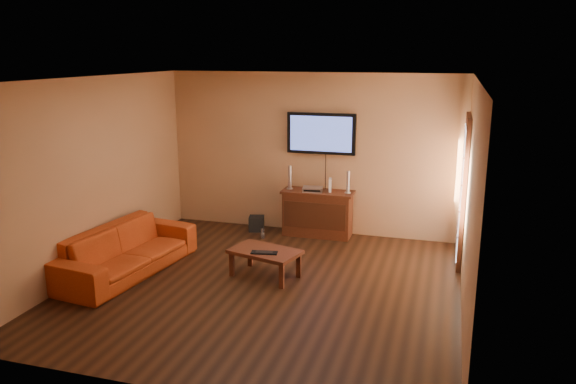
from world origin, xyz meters
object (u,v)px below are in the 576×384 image
at_px(av_receiver, 313,189).
at_px(game_console, 330,185).
at_px(sofa, 126,243).
at_px(bottle, 263,234).
at_px(speaker_left, 290,178).
at_px(speaker_right, 348,183).
at_px(coffee_table, 265,254).
at_px(media_console, 317,213).
at_px(keyboard, 264,252).
at_px(subwoofer, 257,223).
at_px(television, 321,134).

xyz_separation_m(av_receiver, game_console, (0.28, 0.07, 0.07)).
relative_size(sofa, bottle, 11.98).
relative_size(sofa, speaker_left, 5.56).
bearing_deg(speaker_right, av_receiver, -174.60).
distance_m(coffee_table, game_console, 2.11).
xyz_separation_m(sofa, speaker_left, (1.69, 2.37, 0.52)).
relative_size(speaker_right, bottle, 1.98).
height_order(coffee_table, speaker_left, speaker_left).
bearing_deg(bottle, speaker_left, 52.77).
relative_size(speaker_left, speaker_right, 1.09).
relative_size(media_console, coffee_table, 1.14).
bearing_deg(av_receiver, bottle, -161.06).
height_order(coffee_table, bottle, coffee_table).
height_order(sofa, bottle, sofa).
bearing_deg(speaker_left, game_console, 1.35).
xyz_separation_m(av_receiver, bottle, (-0.75, -0.39, -0.72)).
bearing_deg(game_console, av_receiver, -176.24).
distance_m(bottle, keyboard, 1.77).
relative_size(subwoofer, bottle, 1.35).
bearing_deg(keyboard, subwoofer, 112.37).
height_order(speaker_left, speaker_right, speaker_left).
bearing_deg(sofa, speaker_left, -28.18).
xyz_separation_m(media_console, av_receiver, (-0.08, -0.04, 0.42)).
relative_size(coffee_table, sofa, 0.47).
bearing_deg(speaker_right, bottle, -161.48).
relative_size(coffee_table, av_receiver, 3.23).
distance_m(coffee_table, av_receiver, 1.98).
distance_m(television, sofa, 3.58).
relative_size(television, subwoofer, 4.57).
bearing_deg(bottle, av_receiver, 27.47).
relative_size(television, game_console, 5.26).
distance_m(av_receiver, game_console, 0.30).
height_order(speaker_left, game_console, speaker_left).
height_order(television, coffee_table, television).
xyz_separation_m(game_console, keyboard, (-0.44, -2.10, -0.48)).
xyz_separation_m(sofa, game_console, (2.38, 2.38, 0.44)).
distance_m(media_console, subwoofer, 1.11).
bearing_deg(television, av_receiver, -108.44).
height_order(speaker_left, bottle, speaker_left).
bearing_deg(av_receiver, coffee_table, -104.21).
bearing_deg(av_receiver, subwoofer, 171.59).
distance_m(subwoofer, keyboard, 2.21).
height_order(sofa, av_receiver, sofa).
bearing_deg(speaker_left, av_receiver, -7.73).
height_order(sofa, game_console, game_console).
bearing_deg(speaker_left, speaker_right, -0.07).
height_order(sofa, speaker_right, speaker_right).
height_order(game_console, subwoofer, game_console).
xyz_separation_m(bottle, keyboard, (0.59, -1.64, 0.31)).
relative_size(coffee_table, game_console, 4.78).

